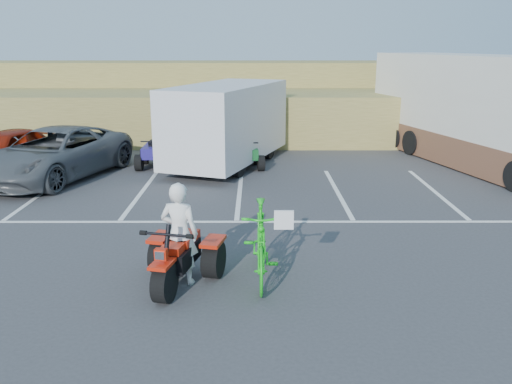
{
  "coord_description": "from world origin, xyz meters",
  "views": [
    {
      "loc": [
        0.43,
        -9.41,
        3.97
      ],
      "look_at": [
        0.45,
        1.36,
        1.0
      ],
      "focal_mm": 38.0,
      "sensor_mm": 36.0,
      "label": 1
    }
  ],
  "objects_px": {
    "red_trike_atv": "(178,286)",
    "quad_atv_blue": "(156,167)",
    "cargo_trailer": "(227,122)",
    "quad_atv_green": "(246,168)",
    "red_car": "(5,151)",
    "rv_motorhome": "(478,119)",
    "rider": "(180,234)",
    "green_dirt_bike": "(261,242)",
    "grey_pickup": "(54,154)"
  },
  "relations": [
    {
      "from": "cargo_trailer",
      "to": "quad_atv_blue",
      "type": "height_order",
      "value": "cargo_trailer"
    },
    {
      "from": "grey_pickup",
      "to": "cargo_trailer",
      "type": "distance_m",
      "value": 5.48
    },
    {
      "from": "red_trike_atv",
      "to": "cargo_trailer",
      "type": "height_order",
      "value": "cargo_trailer"
    },
    {
      "from": "red_trike_atv",
      "to": "quad_atv_blue",
      "type": "distance_m",
      "value": 9.28
    },
    {
      "from": "green_dirt_bike",
      "to": "rider",
      "type": "bearing_deg",
      "value": -173.45
    },
    {
      "from": "red_trike_atv",
      "to": "rider",
      "type": "xyz_separation_m",
      "value": [
        0.03,
        0.15,
        0.88
      ]
    },
    {
      "from": "grey_pickup",
      "to": "red_car",
      "type": "height_order",
      "value": "grey_pickup"
    },
    {
      "from": "rider",
      "to": "cargo_trailer",
      "type": "xyz_separation_m",
      "value": [
        0.35,
        9.27,
        0.56
      ]
    },
    {
      "from": "red_trike_atv",
      "to": "rv_motorhome",
      "type": "bearing_deg",
      "value": 60.27
    },
    {
      "from": "quad_atv_blue",
      "to": "quad_atv_green",
      "type": "height_order",
      "value": "quad_atv_blue"
    },
    {
      "from": "red_trike_atv",
      "to": "green_dirt_bike",
      "type": "bearing_deg",
      "value": 24.78
    },
    {
      "from": "rider",
      "to": "cargo_trailer",
      "type": "bearing_deg",
      "value": -79.54
    },
    {
      "from": "red_car",
      "to": "quad_atv_blue",
      "type": "xyz_separation_m",
      "value": [
        4.64,
        0.64,
        -0.69
      ]
    },
    {
      "from": "grey_pickup",
      "to": "quad_atv_blue",
      "type": "bearing_deg",
      "value": 46.45
    },
    {
      "from": "red_car",
      "to": "grey_pickup",
      "type": "bearing_deg",
      "value": -7.12
    },
    {
      "from": "red_trike_atv",
      "to": "rv_motorhome",
      "type": "xyz_separation_m",
      "value": [
        8.73,
        9.58,
        1.54
      ]
    },
    {
      "from": "red_car",
      "to": "quad_atv_green",
      "type": "distance_m",
      "value": 7.68
    },
    {
      "from": "cargo_trailer",
      "to": "rv_motorhome",
      "type": "xyz_separation_m",
      "value": [
        8.35,
        0.17,
        0.09
      ]
    },
    {
      "from": "green_dirt_bike",
      "to": "cargo_trailer",
      "type": "distance_m",
      "value": 9.2
    },
    {
      "from": "rv_motorhome",
      "to": "green_dirt_bike",
      "type": "bearing_deg",
      "value": -143.94
    },
    {
      "from": "grey_pickup",
      "to": "quad_atv_green",
      "type": "bearing_deg",
      "value": 31.74
    },
    {
      "from": "cargo_trailer",
      "to": "quad_atv_blue",
      "type": "xyz_separation_m",
      "value": [
        -2.36,
        -0.34,
        -1.45
      ]
    },
    {
      "from": "red_car",
      "to": "quad_atv_green",
      "type": "xyz_separation_m",
      "value": [
        7.63,
        0.55,
        -0.69
      ]
    },
    {
      "from": "red_car",
      "to": "cargo_trailer",
      "type": "relative_size",
      "value": 0.66
    },
    {
      "from": "green_dirt_bike",
      "to": "rv_motorhome",
      "type": "relative_size",
      "value": 0.22
    },
    {
      "from": "green_dirt_bike",
      "to": "quad_atv_green",
      "type": "relative_size",
      "value": 1.53
    },
    {
      "from": "rider",
      "to": "green_dirt_bike",
      "type": "bearing_deg",
      "value": -160.91
    },
    {
      "from": "quad_atv_blue",
      "to": "quad_atv_green",
      "type": "distance_m",
      "value": 2.99
    },
    {
      "from": "rider",
      "to": "green_dirt_bike",
      "type": "distance_m",
      "value": 1.39
    },
    {
      "from": "red_trike_atv",
      "to": "red_car",
      "type": "xyz_separation_m",
      "value": [
        -6.62,
        8.43,
        0.69
      ]
    },
    {
      "from": "cargo_trailer",
      "to": "quad_atv_green",
      "type": "relative_size",
      "value": 4.24
    },
    {
      "from": "rider",
      "to": "red_car",
      "type": "distance_m",
      "value": 10.62
    },
    {
      "from": "red_car",
      "to": "quad_atv_blue",
      "type": "height_order",
      "value": "red_car"
    },
    {
      "from": "rv_motorhome",
      "to": "quad_atv_green",
      "type": "bearing_deg",
      "value": 168.8
    },
    {
      "from": "rider",
      "to": "red_car",
      "type": "relative_size",
      "value": 0.44
    },
    {
      "from": "quad_atv_blue",
      "to": "quad_atv_green",
      "type": "bearing_deg",
      "value": -2.6
    },
    {
      "from": "cargo_trailer",
      "to": "red_trike_atv",
      "type": "bearing_deg",
      "value": -72.16
    },
    {
      "from": "rider",
      "to": "quad_atv_green",
      "type": "height_order",
      "value": "rider"
    },
    {
      "from": "rv_motorhome",
      "to": "quad_atv_green",
      "type": "relative_size",
      "value": 6.98
    },
    {
      "from": "green_dirt_bike",
      "to": "grey_pickup",
      "type": "xyz_separation_m",
      "value": [
        -6.14,
        7.27,
        0.09
      ]
    },
    {
      "from": "cargo_trailer",
      "to": "rv_motorhome",
      "type": "relative_size",
      "value": 0.61
    },
    {
      "from": "rv_motorhome",
      "to": "quad_atv_blue",
      "type": "bearing_deg",
      "value": 167.1
    },
    {
      "from": "red_trike_atv",
      "to": "rider",
      "type": "bearing_deg",
      "value": 90.0
    },
    {
      "from": "red_car",
      "to": "cargo_trailer",
      "type": "xyz_separation_m",
      "value": [
        7.0,
        0.98,
        0.76
      ]
    },
    {
      "from": "rider",
      "to": "grey_pickup",
      "type": "relative_size",
      "value": 0.32
    },
    {
      "from": "green_dirt_bike",
      "to": "quad_atv_green",
      "type": "distance_m",
      "value": 8.71
    },
    {
      "from": "grey_pickup",
      "to": "cargo_trailer",
      "type": "xyz_separation_m",
      "value": [
        5.12,
        1.84,
        0.69
      ]
    },
    {
      "from": "red_trike_atv",
      "to": "cargo_trailer",
      "type": "bearing_deg",
      "value": 100.29
    },
    {
      "from": "green_dirt_bike",
      "to": "rv_motorhome",
      "type": "bearing_deg",
      "value": 51.76
    },
    {
      "from": "red_car",
      "to": "rider",
      "type": "bearing_deg",
      "value": -33.81
    }
  ]
}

